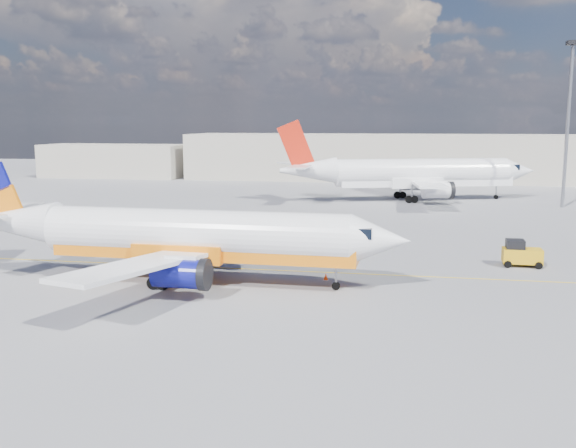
% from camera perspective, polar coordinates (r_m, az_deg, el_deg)
% --- Properties ---
extents(ground, '(240.00, 240.00, 0.00)m').
position_cam_1_polar(ground, '(42.34, -1.66, -5.06)').
color(ground, slate).
rests_on(ground, ground).
extents(taxi_line, '(70.00, 0.15, 0.01)m').
position_cam_1_polar(taxi_line, '(45.19, -0.86, -4.13)').
color(taxi_line, yellow).
rests_on(taxi_line, ground).
extents(terminal_main, '(70.00, 14.00, 8.00)m').
position_cam_1_polar(terminal_main, '(115.36, 8.63, 5.90)').
color(terminal_main, '#B3AA9A').
rests_on(terminal_main, ground).
extents(terminal_annex, '(26.00, 10.00, 6.00)m').
position_cam_1_polar(terminal_annex, '(124.50, -15.20, 5.45)').
color(terminal_annex, '#B3AA9A').
rests_on(terminal_annex, ground).
extents(main_jet, '(30.17, 23.87, 9.15)m').
position_cam_1_polar(main_jet, '(41.96, -9.33, -1.05)').
color(main_jet, white).
rests_on(main_jet, ground).
extents(second_jet, '(34.77, 26.43, 10.54)m').
position_cam_1_polar(second_jet, '(85.69, 11.10, 4.40)').
color(second_jet, white).
rests_on(second_jet, ground).
extents(gse_tug, '(2.75, 1.73, 1.93)m').
position_cam_1_polar(gse_tug, '(49.19, 19.99, -2.51)').
color(gse_tug, black).
rests_on(gse_tug, ground).
extents(traffic_cone, '(0.35, 0.35, 0.49)m').
position_cam_1_polar(traffic_cone, '(42.44, 3.38, -4.70)').
color(traffic_cone, white).
rests_on(traffic_cone, ground).
extents(floodlight_mast, '(1.43, 1.43, 19.62)m').
position_cam_1_polar(floodlight_mast, '(84.02, 23.69, 9.35)').
color(floodlight_mast, gray).
rests_on(floodlight_mast, ground).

